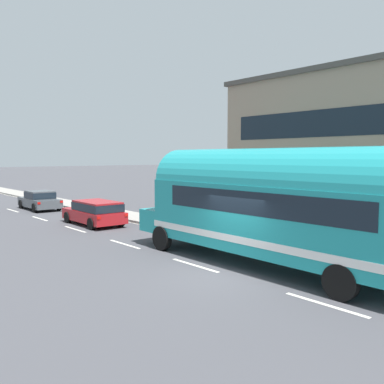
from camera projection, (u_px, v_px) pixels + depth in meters
ground_plane at (225, 274)px, 13.56m from camera, size 300.00×300.00×0.00m
lane_markings at (103, 221)px, 24.63m from camera, size 3.60×80.00×0.01m
sidewalk_slab at (157, 222)px, 24.06m from camera, size 2.15×90.00×0.15m
painted_bus at (278, 202)px, 13.92m from camera, size 2.64×12.46×4.12m
car_lead at (95, 211)px, 23.26m from camera, size 2.04×4.49×1.37m
car_second at (40, 200)px, 30.08m from camera, size 2.02×4.39×1.37m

